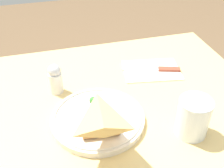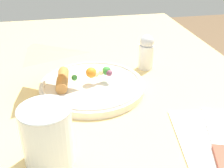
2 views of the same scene
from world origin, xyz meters
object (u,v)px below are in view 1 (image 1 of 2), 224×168
(plate_pizza, at_px, (98,118))
(napkin_folded, at_px, (151,70))
(butter_knife, at_px, (154,69))
(salt_shaker, at_px, (55,79))
(dining_table, at_px, (78,153))
(milk_glass, at_px, (193,119))

(plate_pizza, relative_size, napkin_folded, 1.21)
(butter_knife, xyz_separation_m, salt_shaker, (0.31, 0.03, 0.04))
(dining_table, height_order, milk_glass, milk_glass)
(salt_shaker, bearing_deg, plate_pizza, 119.19)
(dining_table, bearing_deg, salt_shaker, -78.73)
(napkin_folded, bearing_deg, plate_pizza, 40.12)
(plate_pizza, bearing_deg, napkin_folded, -139.88)
(plate_pizza, xyz_separation_m, milk_glass, (-0.21, 0.09, 0.03))
(plate_pizza, height_order, butter_knife, plate_pizza)
(plate_pizza, relative_size, salt_shaker, 2.61)
(napkin_folded, relative_size, butter_knife, 1.08)
(milk_glass, xyz_separation_m, butter_knife, (-0.02, -0.27, -0.04))
(dining_table, xyz_separation_m, plate_pizza, (-0.06, 0.01, 0.13))
(milk_glass, bearing_deg, dining_table, -21.36)
(dining_table, relative_size, salt_shaker, 11.93)
(butter_knife, bearing_deg, milk_glass, 104.45)
(dining_table, relative_size, napkin_folded, 5.53)
(dining_table, xyz_separation_m, butter_knife, (-0.28, -0.17, 0.12))
(plate_pizza, bearing_deg, salt_shaker, -60.81)
(napkin_folded, height_order, salt_shaker, salt_shaker)
(plate_pizza, distance_m, butter_knife, 0.29)
(milk_glass, relative_size, salt_shaker, 1.08)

